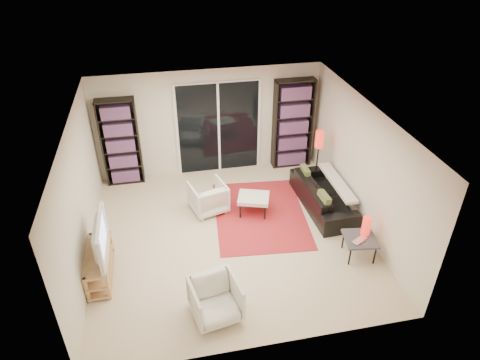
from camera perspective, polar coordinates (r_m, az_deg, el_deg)
name	(u,v)px	position (r m, az deg, el deg)	size (l,w,h in m)	color
floor	(230,234)	(8.15, -1.31, -7.26)	(5.00, 5.00, 0.00)	beige
wall_back	(209,122)	(9.62, -4.12, 7.71)	(5.00, 0.02, 2.40)	beige
wall_front	(265,285)	(5.54, 3.37, -13.80)	(5.00, 0.02, 2.40)	beige
wall_left	(80,197)	(7.50, -20.57, -2.15)	(0.02, 5.00, 2.40)	beige
wall_right	(363,166)	(8.19, 16.06, 1.77)	(0.02, 5.00, 2.40)	beige
ceiling	(228,117)	(6.88, -1.56, 8.37)	(5.00, 5.00, 0.02)	white
sliding_door	(219,128)	(9.68, -2.88, 6.93)	(1.92, 0.08, 2.16)	white
bookshelf_left	(121,142)	(9.55, -15.62, 4.84)	(0.80, 0.30, 1.95)	black
bookshelf_right	(293,124)	(9.93, 7.05, 7.41)	(0.90, 0.30, 2.10)	black
tv_stand	(100,264)	(7.52, -18.19, -10.64)	(0.37, 1.14, 0.50)	tan
tv	(95,238)	(7.16, -18.78, -7.35)	(1.11, 0.15, 0.64)	black
rug	(260,214)	(8.65, 2.66, -4.56)	(1.77, 2.39, 0.01)	#AD2227
sofa	(323,195)	(8.86, 11.02, -1.98)	(1.94, 0.76, 0.57)	black
armchair_back	(208,197)	(8.62, -4.27, -2.28)	(0.67, 0.69, 0.63)	silver
armchair_front	(215,300)	(6.56, -3.30, -15.63)	(0.69, 0.71, 0.64)	silver
ottoman	(254,199)	(8.49, 1.82, -2.50)	(0.73, 0.66, 0.40)	silver
side_table	(360,240)	(7.75, 15.72, -7.67)	(0.61, 0.61, 0.40)	#3F3F43
laptop	(362,241)	(7.64, 15.94, -7.89)	(0.31, 0.20, 0.02)	silver
table_lamp	(366,226)	(7.74, 16.49, -5.87)	(0.15, 0.15, 0.34)	red
floor_lamp	(319,145)	(9.15, 10.46, 4.57)	(0.20, 0.20, 1.34)	black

